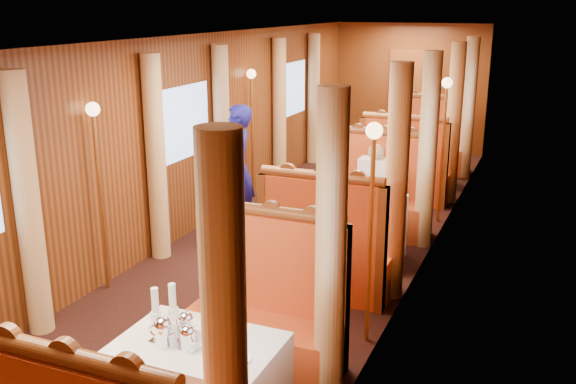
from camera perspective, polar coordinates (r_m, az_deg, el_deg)
The scene contains 44 objects.
floor at distance 7.78m, azimuth 0.60°, elevation -5.16°, with size 3.00×12.00×0.01m, color black, non-canonical shape.
ceiling at distance 7.24m, azimuth 0.66°, elevation 13.56°, with size 3.00×12.00×0.01m, color silver, non-canonical shape.
wall_far at distance 13.09m, azimuth 10.72°, elevation 9.08°, with size 3.00×2.50×0.01m, color brown, non-canonical shape.
wall_left at distance 8.08m, azimuth -9.30°, elevation 4.71°, with size 12.00×2.50×0.01m, color brown, non-canonical shape.
wall_right at distance 7.00m, azimuth 12.09°, elevation 2.74°, with size 12.00×2.50×0.01m, color brown, non-canonical shape.
doorway_far at distance 13.09m, azimuth 10.64°, elevation 7.98°, with size 0.80×0.04×2.00m, color brown.
banquette_near_aft at distance 5.25m, azimuth -2.12°, elevation -11.24°, with size 1.30×0.55×1.34m.
table_mid at distance 7.41m, azimuth 5.99°, elevation -3.26°, with size 1.05×0.72×0.75m, color white.
banquette_mid_fwd at distance 6.49m, azimuth 3.37°, elevation -5.66°, with size 1.30×0.55×1.34m.
banquette_mid_aft at distance 8.33m, azimuth 8.04°, elevation -0.76°, with size 1.30×0.55×1.34m.
table_far at distance 10.68m, azimuth 11.50°, elevation 2.64°, with size 1.05×0.72×0.75m, color white.
banquette_far_fwd at distance 9.71m, azimuth 10.30°, elevation 1.61°, with size 1.30×0.55×1.34m.
banquette_far_aft at distance 11.64m, azimuth 12.53°, elevation 3.95°, with size 1.30×0.55×1.34m.
tea_tray at distance 4.35m, azimuth -9.49°, elevation -12.76°, with size 0.34×0.26×0.01m, color silver.
teapot_left at distance 4.27m, azimuth -11.03°, elevation -12.36°, with size 0.19×0.14×0.15m, color silver, non-canonical shape.
teapot_right at distance 4.20m, azimuth -8.91°, elevation -12.96°, with size 0.16×0.12×0.13m, color silver, non-canonical shape.
teapot_back at distance 4.36m, azimuth -9.06°, elevation -11.80°, with size 0.17×0.12×0.13m, color silver, non-canonical shape.
fruit_plate at distance 4.10m, azimuth -4.92°, elevation -14.38°, with size 0.23×0.23×0.05m.
cup_inboard at distance 4.54m, azimuth -11.69°, elevation -10.20°, with size 0.08×0.08×0.26m.
cup_outboard at distance 4.58m, azimuth -10.20°, elevation -9.86°, with size 0.08×0.08×0.26m.
rose_vase_mid at distance 7.21m, azimuth 6.23°, elevation 0.77°, with size 0.06×0.06×0.36m.
rose_vase_far at distance 10.55m, azimuth 11.75°, elevation 5.52°, with size 0.06×0.06×0.36m.
curtain_left_near_b at distance 5.96m, azimuth -22.13°, elevation -1.26°, with size 0.22×0.22×2.35m, color tan.
window_right_near at distance 3.71m, azimuth 1.47°, elevation -5.96°, with size 1.20×0.90×0.01m, color #88ADDC, non-canonical shape.
curtain_right_near_a at distance 3.24m, azimuth -5.58°, elevation -15.03°, with size 0.22×0.22×2.35m, color tan.
curtain_right_near_b at distance 4.53m, azimuth 3.82°, elevation -5.50°, with size 0.22×0.22×2.35m, color tan.
window_left_mid at distance 8.04m, azimuth -9.28°, elevation 6.10°, with size 1.20×0.90×0.01m, color #88ADDC, non-canonical shape.
curtain_left_mid_a at distance 7.40m, azimuth -11.66°, elevation 2.91°, with size 0.22×0.22×2.35m, color tan.
curtain_left_mid_b at distance 8.70m, azimuth -5.89°, elevation 5.16°, with size 0.22×0.22×2.35m, color tan.
window_right_mid at distance 6.96m, azimuth 12.06°, elevation 4.36°, with size 1.20×0.90×0.01m, color #88ADDC, non-canonical shape.
curtain_right_mid_a at distance 6.30m, azimuth 9.60°, elevation 0.66°, with size 0.22×0.22×2.35m, color tan.
curtain_right_mid_b at distance 7.78m, azimuth 12.30°, elevation 3.53°, with size 0.22×0.22×2.35m, color tan.
window_left_far at distance 11.12m, azimuth 0.35°, elevation 9.14°, with size 1.20×0.90×0.01m, color #88ADDC, non-canonical shape.
curtain_left_far_a at distance 10.41m, azimuth -0.77°, elevation 7.11°, with size 0.22×0.22×2.35m, color tan.
curtain_left_far_b at distance 11.84m, azimuth 2.28°, elevation 8.23°, with size 0.22×0.22×2.35m, color tan.
window_right_far at distance 10.37m, azimuth 15.85°, elevation 7.99°, with size 1.20×0.90×0.01m, color #88ADDC, non-canonical shape.
curtain_right_far_a at distance 9.66m, azimuth 14.50°, elevation 5.86°, with size 0.22×0.22×2.35m, color tan.
curtain_right_far_b at distance 11.19m, azimuth 15.73°, elevation 7.15°, with size 0.22×0.22×2.35m, color tan.
sconce_left_fore at distance 6.61m, azimuth -16.61°, elevation 2.82°, with size 0.14×0.14×1.95m.
sconce_right_fore at distance 5.33m, azimuth 7.48°, elevation 0.19°, with size 0.14×0.14×1.95m.
sconce_left_aft at distance 9.52m, azimuth -3.23°, elevation 7.48°, with size 0.14×0.14×1.95m.
sconce_right_aft at distance 8.68m, azimuth 13.74°, elevation 6.16°, with size 0.14×0.14×1.95m.
steward at distance 8.22m, azimuth -4.50°, elevation 2.04°, with size 0.60×0.40×1.65m, color navy.
passenger at distance 8.02m, azimuth 7.69°, elevation 0.94°, with size 0.40×0.44×0.76m.
Camera 1 is at (2.73, -6.70, 2.86)m, focal length 40.00 mm.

